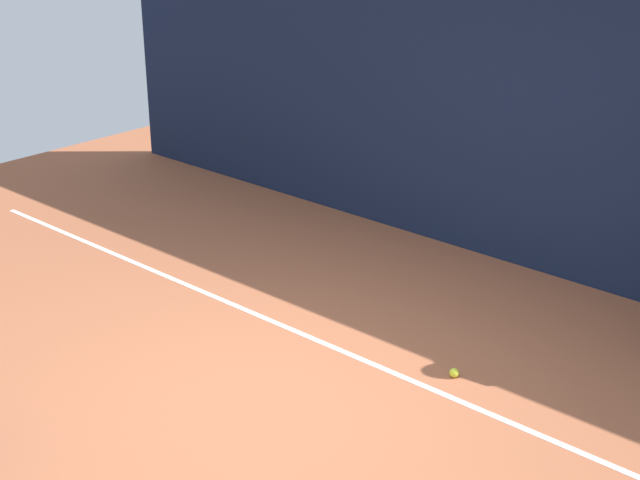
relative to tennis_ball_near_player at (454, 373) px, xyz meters
name	(u,v)px	position (x,y,z in m)	size (l,w,h in m)	color
ground_plane	(280,395)	(-0.74, -0.97, -0.03)	(12.00, 12.00, 0.00)	#9E5638
back_fence	(525,125)	(-0.74, 2.03, 1.21)	(10.00, 0.10, 2.50)	#141E38
court_line	(351,355)	(-0.74, -0.23, -0.03)	(9.00, 0.05, 0.00)	white
tennis_ball_near_player	(454,373)	(0.00, 0.00, 0.00)	(0.07, 0.07, 0.07)	#CCE033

